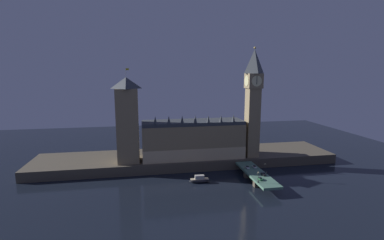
# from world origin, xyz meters

# --- Properties ---
(ground_plane) EXTENTS (400.00, 400.00, 0.00)m
(ground_plane) POSITION_xyz_m (0.00, 0.00, 0.00)
(ground_plane) COLOR black
(embankment) EXTENTS (220.00, 42.00, 6.83)m
(embankment) POSITION_xyz_m (0.00, 39.00, 3.42)
(embankment) COLOR #4C4438
(embankment) RESTS_ON ground_plane
(parliament_hall) EXTENTS (72.14, 22.21, 32.12)m
(parliament_hall) POSITION_xyz_m (3.16, 31.42, 20.18)
(parliament_hall) COLOR #8E7A56
(parliament_hall) RESTS_ON embankment
(clock_tower) EXTENTS (10.88, 10.99, 78.36)m
(clock_tower) POSITION_xyz_m (45.71, 25.90, 48.36)
(clock_tower) COLOR #8E7A56
(clock_tower) RESTS_ON embankment
(victoria_tower) EXTENTS (14.66, 14.66, 63.69)m
(victoria_tower) POSITION_xyz_m (-42.17, 28.69, 35.81)
(victoria_tower) COLOR #8E7A56
(victoria_tower) RESTS_ON embankment
(bridge) EXTENTS (11.51, 46.00, 5.61)m
(bridge) POSITION_xyz_m (36.91, -5.00, 4.17)
(bridge) COLOR #4C7560
(bridge) RESTS_ON ground_plane
(car_northbound_lead) EXTENTS (1.98, 4.02, 1.42)m
(car_northbound_lead) POSITION_xyz_m (34.38, 4.14, 6.27)
(car_northbound_lead) COLOR white
(car_northbound_lead) RESTS_ON bridge
(car_northbound_trail) EXTENTS (1.92, 4.17, 1.55)m
(car_northbound_trail) POSITION_xyz_m (34.38, -16.08, 6.33)
(car_northbound_trail) COLOR #235633
(car_northbound_trail) RESTS_ON bridge
(car_southbound_lead) EXTENTS (1.94, 4.28, 1.59)m
(car_southbound_lead) POSITION_xyz_m (39.44, -9.46, 6.35)
(car_southbound_lead) COLOR black
(car_southbound_lead) RESTS_ON bridge
(car_southbound_trail) EXTENTS (1.86, 4.37, 1.31)m
(car_southbound_trail) POSITION_xyz_m (39.44, 4.61, 6.22)
(car_southbound_trail) COLOR silver
(car_southbound_trail) RESTS_ON bridge
(pedestrian_near_rail) EXTENTS (0.38, 0.38, 1.57)m
(pedestrian_near_rail) POSITION_xyz_m (31.85, -19.82, 6.43)
(pedestrian_near_rail) COLOR black
(pedestrian_near_rail) RESTS_ON bridge
(pedestrian_mid_walk) EXTENTS (0.38, 0.38, 1.71)m
(pedestrian_mid_walk) POSITION_xyz_m (41.98, -8.30, 6.51)
(pedestrian_mid_walk) COLOR black
(pedestrian_mid_walk) RESTS_ON bridge
(pedestrian_far_rail) EXTENTS (0.38, 0.38, 1.60)m
(pedestrian_far_rail) POSITION_xyz_m (31.85, 3.32, 6.44)
(pedestrian_far_rail) COLOR black
(pedestrian_far_rail) RESTS_ON bridge
(street_lamp_near) EXTENTS (1.34, 0.60, 6.30)m
(street_lamp_near) POSITION_xyz_m (31.45, -19.72, 9.55)
(street_lamp_near) COLOR #2D3333
(street_lamp_near) RESTS_ON bridge
(street_lamp_mid) EXTENTS (1.34, 0.60, 5.94)m
(street_lamp_mid) POSITION_xyz_m (42.38, -5.00, 9.33)
(street_lamp_mid) COLOR #2D3333
(street_lamp_mid) RESTS_ON bridge
(boat_upstream) EXTENTS (12.98, 4.45, 4.68)m
(boat_upstream) POSITION_xyz_m (1.57, -0.18, 1.71)
(boat_upstream) COLOR #28282D
(boat_upstream) RESTS_ON ground_plane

